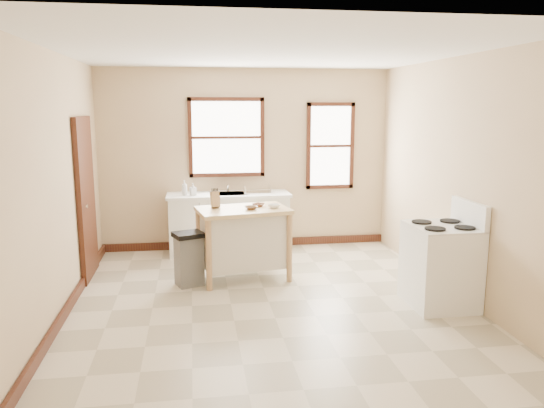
{
  "coord_description": "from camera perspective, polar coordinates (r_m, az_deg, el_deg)",
  "views": [
    {
      "loc": [
        -0.83,
        -5.76,
        2.23
      ],
      "look_at": [
        0.1,
        0.4,
        1.08
      ],
      "focal_mm": 35.0,
      "sensor_mm": 36.0,
      "label": 1
    }
  ],
  "objects": [
    {
      "name": "dish_rack",
      "position": [
        8.1,
        -1.64,
        1.57
      ],
      "size": [
        0.5,
        0.45,
        0.1
      ],
      "primitive_type": null,
      "rotation": [
        0.0,
        0.0,
        -0.4
      ],
      "color": "silver",
      "rests_on": "sink_counter"
    },
    {
      "name": "floor",
      "position": [
        6.23,
        -0.35,
        -10.48
      ],
      "size": [
        5.0,
        5.0,
        0.0
      ],
      "primitive_type": "plane",
      "color": "beige",
      "rests_on": "ground"
    },
    {
      "name": "wall_left",
      "position": [
        5.99,
        -22.21,
        1.75
      ],
      "size": [
        0.04,
        5.0,
        2.8
      ],
      "primitive_type": "cube",
      "color": "#D1B589",
      "rests_on": "ground"
    },
    {
      "name": "wall_right",
      "position": [
        6.58,
        19.44,
        2.66
      ],
      "size": [
        0.04,
        5.0,
        2.8
      ],
      "primitive_type": "cube",
      "color": "#D1B589",
      "rests_on": "ground"
    },
    {
      "name": "wall_back",
      "position": [
        8.34,
        -2.82,
        4.79
      ],
      "size": [
        4.5,
        0.04,
        2.8
      ],
      "primitive_type": "cube",
      "color": "#D1B589",
      "rests_on": "ground"
    },
    {
      "name": "window_main",
      "position": [
        8.27,
        -4.91,
        7.14
      ],
      "size": [
        1.17,
        0.06,
        1.22
      ],
      "primitive_type": null,
      "color": "#35160E",
      "rests_on": "wall_back"
    },
    {
      "name": "pepper_grinder",
      "position": [
        6.92,
        -5.78,
        0.32
      ],
      "size": [
        0.06,
        0.06,
        0.15
      ],
      "primitive_type": "cylinder",
      "rotation": [
        0.0,
        0.0,
        0.47
      ],
      "color": "#412111",
      "rests_on": "kitchen_island"
    },
    {
      "name": "baseboard_back",
      "position": [
        8.55,
        -2.72,
        -4.21
      ],
      "size": [
        4.5,
        0.04,
        0.12
      ],
      "primitive_type": "cube",
      "color": "#35160E",
      "rests_on": "ground"
    },
    {
      "name": "bowl_a",
      "position": [
        6.73,
        -2.26,
        -0.4
      ],
      "size": [
        0.19,
        0.19,
        0.04
      ],
      "primitive_type": "imported",
      "rotation": [
        0.0,
        0.0,
        0.17
      ],
      "color": "brown",
      "rests_on": "kitchen_island"
    },
    {
      "name": "sink_counter",
      "position": [
        8.17,
        -4.64,
        -2.04
      ],
      "size": [
        1.86,
        0.62,
        0.92
      ],
      "primitive_type": null,
      "color": "white",
      "rests_on": "ground"
    },
    {
      "name": "baseboard_left",
      "position": [
        6.31,
        -21.09,
        -10.35
      ],
      "size": [
        0.04,
        5.0,
        0.12
      ],
      "primitive_type": "cube",
      "color": "#35160E",
      "rests_on": "ground"
    },
    {
      "name": "knife_block",
      "position": [
        6.85,
        -6.15,
        0.4
      ],
      "size": [
        0.12,
        0.12,
        0.2
      ],
      "primitive_type": null,
      "rotation": [
        0.0,
        0.0,
        0.23
      ],
      "color": "tan",
      "rests_on": "kitchen_island"
    },
    {
      "name": "bowl_b",
      "position": [
        6.93,
        -1.47,
        -0.09
      ],
      "size": [
        0.22,
        0.22,
        0.04
      ],
      "primitive_type": "imported",
      "rotation": [
        0.0,
        0.0,
        0.77
      ],
      "color": "brown",
      "rests_on": "kitchen_island"
    },
    {
      "name": "ceiling",
      "position": [
        5.84,
        -0.38,
        16.1
      ],
      "size": [
        5.0,
        5.0,
        0.0
      ],
      "primitive_type": "plane",
      "rotation": [
        3.14,
        0.0,
        0.0
      ],
      "color": "white",
      "rests_on": "ground"
    },
    {
      "name": "door_left",
      "position": [
        7.29,
        -19.36,
        0.59
      ],
      "size": [
        0.06,
        0.9,
        2.1
      ],
      "primitive_type": "cube",
      "color": "#35160E",
      "rests_on": "ground"
    },
    {
      "name": "window_side",
      "position": [
        8.54,
        6.28,
        6.22
      ],
      "size": [
        0.77,
        0.06,
        1.37
      ],
      "primitive_type": null,
      "color": "#35160E",
      "rests_on": "wall_back"
    },
    {
      "name": "bowl_c",
      "position": [
        6.8,
        0.23,
        -0.25
      ],
      "size": [
        0.2,
        0.2,
        0.05
      ],
      "primitive_type": "imported",
      "rotation": [
        0.0,
        0.0,
        0.37
      ],
      "color": "white",
      "rests_on": "kitchen_island"
    },
    {
      "name": "soap_bottle_a",
      "position": [
        8.0,
        -9.41,
        1.74
      ],
      "size": [
        0.1,
        0.1,
        0.22
      ],
      "primitive_type": "imported",
      "rotation": [
        0.0,
        0.0,
        -0.15
      ],
      "color": "#B2B2B2",
      "rests_on": "sink_counter"
    },
    {
      "name": "soap_bottle_b",
      "position": [
        7.95,
        -8.5,
        1.57
      ],
      "size": [
        0.11,
        0.11,
        0.18
      ],
      "primitive_type": "imported",
      "rotation": [
        0.0,
        0.0,
        0.39
      ],
      "color": "#B2B2B2",
      "rests_on": "sink_counter"
    },
    {
      "name": "gas_stove",
      "position": [
        6.25,
        17.71,
        -5.15
      ],
      "size": [
        0.74,
        0.75,
        1.19
      ],
      "primitive_type": null,
      "color": "white",
      "rests_on": "ground"
    },
    {
      "name": "faucet",
      "position": [
        8.24,
        -4.79,
        2.1
      ],
      "size": [
        0.03,
        0.03,
        0.22
      ],
      "primitive_type": "cylinder",
      "color": "silver",
      "rests_on": "sink_counter"
    },
    {
      "name": "kitchen_island",
      "position": [
        6.91,
        -3.1,
        -4.28
      ],
      "size": [
        1.25,
        0.92,
        0.94
      ],
      "primitive_type": null,
      "rotation": [
        0.0,
        0.0,
        0.18
      ],
      "color": "tan",
      "rests_on": "ground"
    },
    {
      "name": "trash_bin",
      "position": [
        6.76,
        -8.92,
        -5.85
      ],
      "size": [
        0.44,
        0.4,
        0.68
      ],
      "primitive_type": null,
      "rotation": [
        0.0,
        0.0,
        0.37
      ],
      "color": "slate",
      "rests_on": "ground"
    }
  ]
}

